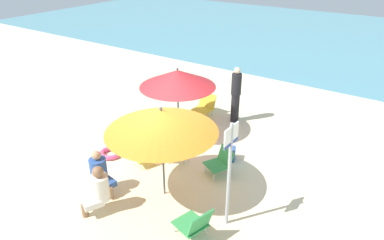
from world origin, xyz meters
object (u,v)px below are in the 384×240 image
at_px(beach_chair_f, 221,161).
at_px(warning_sign, 230,163).
at_px(umbrella_red, 178,78).
at_px(beach_chair_a, 195,223).
at_px(beach_chair_b, 177,151).
at_px(person_a, 98,189).
at_px(beach_chair_e, 205,105).
at_px(person_b, 236,95).
at_px(swim_ring, 111,153).
at_px(beach_chair_d, 142,151).
at_px(person_c, 100,172).
at_px(beach_bag, 231,154).
at_px(beach_chair_c, 126,127).

height_order(beach_chair_f, warning_sign, warning_sign).
relative_size(umbrella_red, beach_chair_a, 2.73).
relative_size(beach_chair_b, person_a, 0.72).
xyz_separation_m(umbrella_red, beach_chair_f, (1.84, -0.97, -1.26)).
height_order(beach_chair_e, person_a, person_a).
distance_m(beach_chair_b, person_b, 2.72).
distance_m(person_b, swim_ring, 3.76).
distance_m(beach_chair_d, warning_sign, 2.91).
xyz_separation_m(beach_chair_e, person_c, (0.17, -4.27, 0.19)).
height_order(beach_chair_a, warning_sign, warning_sign).
distance_m(beach_chair_e, beach_chair_f, 3.02).
bearing_deg(swim_ring, beach_chair_a, -18.94).
relative_size(beach_chair_a, beach_chair_e, 1.15).
bearing_deg(warning_sign, person_a, -152.65).
bearing_deg(umbrella_red, beach_bag, -11.33).
height_order(beach_chair_a, beach_chair_f, beach_chair_a).
relative_size(beach_chair_f, person_a, 0.69).
height_order(beach_chair_c, person_b, person_b).
distance_m(beach_chair_b, swim_ring, 1.67).
height_order(beach_chair_f, swim_ring, beach_chair_f).
bearing_deg(beach_chair_f, person_a, -0.77).
height_order(beach_chair_b, beach_chair_e, beach_chair_b).
relative_size(beach_chair_e, person_b, 0.38).
bearing_deg(beach_chair_f, warning_sign, 62.47).
relative_size(beach_chair_a, person_c, 0.75).
relative_size(umbrella_red, person_c, 2.03).
height_order(beach_chair_b, person_c, person_c).
relative_size(person_a, person_b, 0.61).
xyz_separation_m(beach_chair_b, person_b, (0.10, 2.67, 0.51)).
distance_m(beach_chair_d, beach_chair_e, 2.94).
bearing_deg(beach_chair_b, person_c, 129.32).
bearing_deg(beach_chair_a, person_c, 16.63).
xyz_separation_m(beach_chair_d, swim_ring, (-0.81, -0.25, -0.21)).
xyz_separation_m(beach_chair_d, person_c, (0.06, -1.33, 0.21)).
bearing_deg(beach_chair_d, person_a, -51.60).
bearing_deg(person_a, beach_chair_a, 127.62).
height_order(beach_chair_d, swim_ring, beach_chair_d).
relative_size(umbrella_red, beach_chair_b, 2.75).
xyz_separation_m(beach_chair_d, beach_bag, (1.70, 1.19, -0.11)).
distance_m(person_b, person_c, 4.46).
distance_m(beach_chair_a, person_a, 1.94).
height_order(beach_chair_a, beach_chair_e, beach_chair_a).
bearing_deg(person_c, beach_chair_c, 130.53).
height_order(beach_chair_a, beach_chair_d, beach_chair_a).
bearing_deg(warning_sign, beach_chair_b, 151.90).
distance_m(beach_chair_b, beach_chair_f, 1.06).
xyz_separation_m(beach_chair_d, person_b, (0.82, 3.05, 0.55)).
height_order(umbrella_red, swim_ring, umbrella_red).
xyz_separation_m(umbrella_red, beach_chair_c, (-1.00, -0.93, -1.27)).
distance_m(swim_ring, beach_bag, 2.89).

